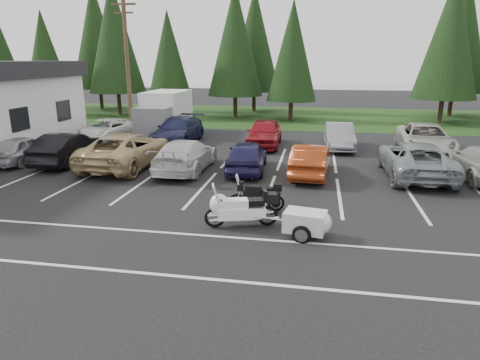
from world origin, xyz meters
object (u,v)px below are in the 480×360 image
car_near_5 (311,160)px  car_far_4 (425,139)px  car_near_1 (67,148)px  car_near_4 (247,156)px  touring_motorcycle (241,205)px  car_near_0 (23,149)px  car_near_2 (127,150)px  car_near_3 (186,155)px  car_far_1 (178,130)px  box_truck (162,114)px  car_far_3 (339,136)px  car_near_6 (415,159)px  adventure_motorcycle (257,193)px  car_far_2 (264,133)px  cargo_trailer (305,224)px  car_far_0 (106,130)px  utility_pole (127,64)px

car_near_5 → car_far_4: bearing=-132.0°
car_near_1 → car_near_5: car_near_1 is taller
car_near_4 → touring_motorcycle: size_ratio=1.69×
car_far_4 → touring_motorcycle: bearing=-120.1°
car_near_0 → car_near_1: 2.32m
car_near_4 → car_near_2: bearing=-2.3°
car_near_2 → car_near_3: 3.05m
car_near_3 → car_far_1: (-2.52, 6.52, 0.05)m
touring_motorcycle → box_truck: bearing=101.9°
car_near_5 → car_far_3: bearing=-99.4°
box_truck → car_near_1: box_truck is taller
car_far_1 → car_near_2: bearing=-93.1°
car_far_1 → car_near_6: bearing=-22.7°
touring_motorcycle → adventure_motorcycle: bearing=64.3°
box_truck → car_near_0: bearing=-116.1°
car_near_0 → adventure_motorcycle: 13.48m
car_far_3 → car_near_3: bearing=-140.4°
car_near_2 → car_near_6: 13.28m
car_near_5 → adventure_motorcycle: car_near_5 is taller
car_near_5 → car_far_2: car_far_2 is taller
car_far_1 → car_far_3: bearing=1.3°
car_near_4 → car_near_5: 2.94m
car_near_1 → car_near_6: (16.46, 0.37, 0.01)m
touring_motorcycle → car_near_0: bearing=135.9°
car_near_2 → car_near_3: bearing=176.7°
car_near_2 → touring_motorcycle: (6.78, -6.62, -0.13)m
car_near_6 → cargo_trailer: (-4.53, -7.57, -0.38)m
car_near_5 → car_far_0: bearing=-21.9°
car_near_5 → car_far_0: size_ratio=0.89×
car_near_3 → car_near_5: 5.72m
car_near_6 → car_far_1: size_ratio=1.05×
box_truck → touring_motorcycle: bearing=-61.9°
car_far_2 → car_far_3: bearing=0.5°
car_near_5 → car_near_6: 4.56m
car_near_4 → car_near_0: bearing=-2.4°
car_near_1 → car_near_2: size_ratio=0.78×
car_near_3 → car_far_0: car_near_3 is taller
utility_pole → car_far_1: (3.80, -1.72, -3.92)m
car_near_4 → car_far_0: car_near_4 is taller
car_far_3 → car_far_4: (4.57, -0.43, 0.07)m
box_truck → adventure_motorcycle: 15.94m
car_near_5 → cargo_trailer: (-0.01, -6.96, -0.31)m
car_near_1 → car_near_6: car_near_6 is taller
box_truck → touring_motorcycle: 17.13m
car_far_4 → adventure_motorcycle: (-7.80, -10.86, -0.15)m
car_near_1 → car_far_1: size_ratio=0.87×
utility_pole → car_far_4: (18.12, -2.22, -3.90)m
box_truck → car_near_5: 13.23m
car_far_3 → car_near_0: bearing=-160.3°
car_near_5 → box_truck: bearing=-36.6°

